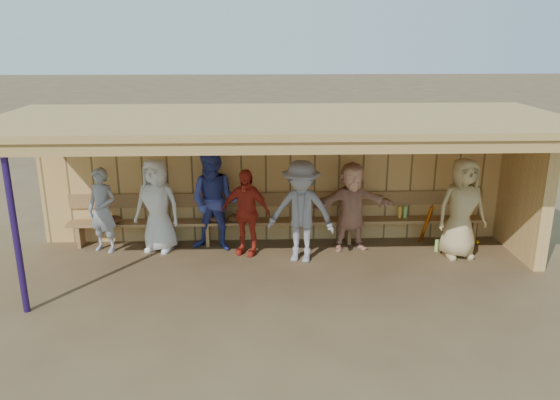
% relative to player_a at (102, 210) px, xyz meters
% --- Properties ---
extents(ground, '(90.00, 90.00, 0.00)m').
position_rel_player_a_xyz_m(ground, '(3.09, -0.81, -0.76)').
color(ground, brown).
rests_on(ground, ground).
extents(player_a, '(0.64, 0.54, 1.51)m').
position_rel_player_a_xyz_m(player_a, '(0.00, 0.00, 0.00)').
color(player_a, '#94959C').
rests_on(player_a, ground).
extents(player_b, '(0.93, 0.72, 1.67)m').
position_rel_player_a_xyz_m(player_b, '(0.95, 0.00, 0.08)').
color(player_b, white).
rests_on(player_b, ground).
extents(player_c, '(1.00, 0.85, 1.80)m').
position_rel_player_a_xyz_m(player_c, '(1.96, 0.00, 0.14)').
color(player_c, '#374198').
rests_on(player_c, ground).
extents(player_d, '(0.97, 0.68, 1.52)m').
position_rel_player_a_xyz_m(player_d, '(2.51, -0.20, 0.01)').
color(player_d, red).
rests_on(player_d, ground).
extents(player_e, '(1.26, 0.93, 1.74)m').
position_rel_player_a_xyz_m(player_e, '(3.44, -0.56, 0.12)').
color(player_e, gray).
rests_on(player_e, ground).
extents(player_f, '(1.53, 0.68, 1.60)m').
position_rel_player_a_xyz_m(player_f, '(4.36, -0.07, 0.04)').
color(player_f, '#DE9D7D').
rests_on(player_f, ground).
extents(player_h, '(0.92, 0.66, 1.75)m').
position_rel_player_a_xyz_m(player_h, '(6.18, -0.48, 0.12)').
color(player_h, tan).
rests_on(player_h, ground).
extents(dugout_structure, '(8.80, 3.20, 2.50)m').
position_rel_player_a_xyz_m(dugout_structure, '(3.48, -0.12, 0.94)').
color(dugout_structure, tan).
rests_on(dugout_structure, ground).
extents(bench, '(7.60, 0.34, 0.93)m').
position_rel_player_a_xyz_m(bench, '(3.09, 0.31, -0.23)').
color(bench, '#A27545').
rests_on(bench, ground).
extents(dugout_equipment, '(6.81, 0.62, 0.80)m').
position_rel_player_a_xyz_m(dugout_equipment, '(2.32, 0.18, -0.27)').
color(dugout_equipment, orange).
rests_on(dugout_equipment, ground).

